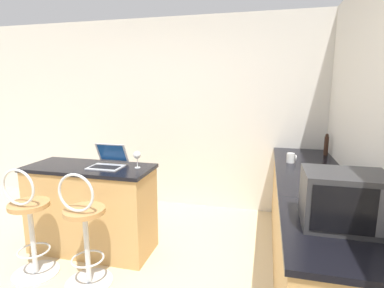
{
  "coord_description": "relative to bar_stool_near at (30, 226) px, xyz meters",
  "views": [
    {
      "loc": [
        1.21,
        -1.75,
        1.68
      ],
      "look_at": [
        0.34,
        1.71,
        1.0
      ],
      "focal_mm": 28.0,
      "sensor_mm": 36.0,
      "label": 1
    }
  ],
  "objects": [
    {
      "name": "wall_back",
      "position": [
        0.77,
        1.99,
        0.82
      ],
      "size": [
        12.0,
        0.06,
        2.6
      ],
      "color": "silver",
      "rests_on": "ground_plane"
    },
    {
      "name": "breakfast_bar",
      "position": [
        0.27,
        0.53,
        -0.03
      ],
      "size": [
        1.28,
        0.54,
        0.9
      ],
      "color": "tan",
      "rests_on": "ground_plane"
    },
    {
      "name": "counter_right",
      "position": [
        2.41,
        0.59,
        -0.03
      ],
      "size": [
        0.65,
        2.77,
        0.9
      ],
      "color": "tan",
      "rests_on": "ground_plane"
    },
    {
      "name": "bar_stool_near",
      "position": [
        0.0,
        0.0,
        0.0
      ],
      "size": [
        0.4,
        0.4,
        1.02
      ],
      "color": "silver",
      "rests_on": "ground_plane"
    },
    {
      "name": "bar_stool_far",
      "position": [
        0.55,
        0.0,
        0.0
      ],
      "size": [
        0.4,
        0.4,
        1.02
      ],
      "color": "silver",
      "rests_on": "ground_plane"
    },
    {
      "name": "laptop",
      "position": [
        0.47,
        0.58,
        0.48
      ],
      "size": [
        0.32,
        0.3,
        0.22
      ],
      "color": "#B7BABF",
      "rests_on": "breakfast_bar"
    },
    {
      "name": "microwave",
      "position": [
        2.43,
        -0.28,
        0.58
      ],
      "size": [
        0.45,
        0.34,
        0.31
      ],
      "color": "#2D2D30",
      "rests_on": "counter_right"
    },
    {
      "name": "toaster",
      "position": [
        2.44,
        0.39,
        0.5
      ],
      "size": [
        0.23,
        0.25,
        0.17
      ],
      "color": "#9EA3A8",
      "rests_on": "counter_right"
    },
    {
      "name": "mug_white",
      "position": [
        2.25,
        1.18,
        0.47
      ],
      "size": [
        0.1,
        0.08,
        0.1
      ],
      "color": "white",
      "rests_on": "counter_right"
    },
    {
      "name": "pepper_mill",
      "position": [
        2.67,
        1.65,
        0.54
      ],
      "size": [
        0.05,
        0.05,
        0.25
      ],
      "color": "#331E14",
      "rests_on": "counter_right"
    },
    {
      "name": "mug_blue",
      "position": [
        2.66,
        0.16,
        0.47
      ],
      "size": [
        0.1,
        0.08,
        0.09
      ],
      "color": "#2D51AD",
      "rests_on": "counter_right"
    },
    {
      "name": "wine_glass_short",
      "position": [
        0.77,
        0.6,
        0.54
      ],
      "size": [
        0.07,
        0.07,
        0.17
      ],
      "color": "silver",
      "rests_on": "breakfast_bar"
    }
  ]
}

